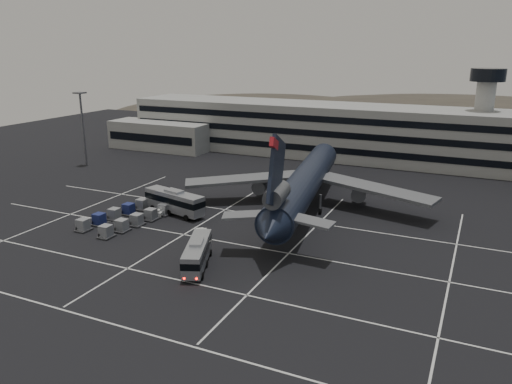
% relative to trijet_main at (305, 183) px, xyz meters
% --- Properties ---
extents(ground, '(260.00, 260.00, 0.00)m').
position_rel_trijet_main_xyz_m(ground, '(-7.30, -23.82, -5.25)').
color(ground, black).
rests_on(ground, ground).
extents(lane_markings, '(90.00, 55.62, 0.01)m').
position_rel_trijet_main_xyz_m(lane_markings, '(-6.35, -23.10, -5.24)').
color(lane_markings, silver).
rests_on(lane_markings, ground).
extents(terminal, '(125.00, 26.00, 24.00)m').
position_rel_trijet_main_xyz_m(terminal, '(-10.24, 47.32, 1.68)').
color(terminal, gray).
rests_on(terminal, ground).
extents(hills, '(352.00, 180.00, 44.00)m').
position_rel_trijet_main_xyz_m(hills, '(10.70, 146.18, -17.32)').
color(hills, '#38332B').
rests_on(hills, ground).
extents(lightpole_left, '(2.40, 2.40, 18.28)m').
position_rel_trijet_main_xyz_m(lightpole_left, '(-62.30, 11.18, 6.57)').
color(lightpole_left, slate).
rests_on(lightpole_left, ground).
extents(trijet_main, '(46.85, 57.56, 18.08)m').
position_rel_trijet_main_xyz_m(trijet_main, '(0.00, 0.00, 0.00)').
color(trijet_main, black).
rests_on(trijet_main, ground).
extents(bus_near, '(6.39, 11.05, 3.85)m').
position_rel_trijet_main_xyz_m(bus_near, '(-4.94, -29.33, -3.15)').
color(bus_near, gray).
rests_on(bus_near, ground).
extents(bus_far, '(13.00, 5.87, 4.48)m').
position_rel_trijet_main_xyz_m(bus_far, '(-20.38, -11.68, -2.80)').
color(bus_far, gray).
rests_on(bus_far, ground).
extents(tug_a, '(1.91, 2.40, 1.35)m').
position_rel_trijet_main_xyz_m(tug_a, '(-22.03, -14.08, -4.65)').
color(tug_a, beige).
rests_on(tug_a, ground).
extents(tug_b, '(2.62, 2.78, 1.55)m').
position_rel_trijet_main_xyz_m(tug_b, '(-9.78, -19.59, -4.56)').
color(tug_b, beige).
rests_on(tug_b, ground).
extents(uld_cluster, '(9.75, 16.50, 2.03)m').
position_rel_trijet_main_xyz_m(uld_cluster, '(-25.45, -19.11, -4.26)').
color(uld_cluster, '#2D2D30').
rests_on(uld_cluster, ground).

